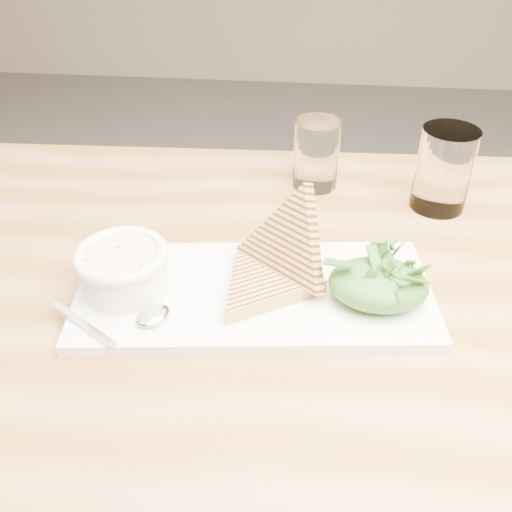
# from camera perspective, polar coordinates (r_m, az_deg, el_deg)

# --- Properties ---
(table_top) EXTENTS (1.21, 0.83, 0.04)m
(table_top) POSITION_cam_1_polar(r_m,az_deg,el_deg) (0.71, 6.11, -5.24)
(table_top) COLOR #9E7044
(table_top) RESTS_ON ground
(table_leg_bl) EXTENTS (0.06, 0.06, 0.71)m
(table_leg_bl) POSITION_cam_1_polar(r_m,az_deg,el_deg) (1.32, -18.86, -5.67)
(table_leg_bl) COLOR #9E7044
(table_leg_bl) RESTS_ON ground
(platter) EXTENTS (0.44, 0.24, 0.02)m
(platter) POSITION_cam_1_polar(r_m,az_deg,el_deg) (0.69, -0.17, -3.81)
(platter) COLOR white
(platter) RESTS_ON table_top
(soup_bowl) EXTENTS (0.10, 0.10, 0.04)m
(soup_bowl) POSITION_cam_1_polar(r_m,az_deg,el_deg) (0.69, -13.02, -1.72)
(soup_bowl) COLOR white
(soup_bowl) RESTS_ON platter
(soup) EXTENTS (0.09, 0.09, 0.01)m
(soup) POSITION_cam_1_polar(r_m,az_deg,el_deg) (0.67, -13.31, -0.04)
(soup) COLOR beige
(soup) RESTS_ON soup_bowl
(bowl_rim) EXTENTS (0.11, 0.11, 0.01)m
(bowl_rim) POSITION_cam_1_polar(r_m,az_deg,el_deg) (0.67, -13.33, 0.10)
(bowl_rim) COLOR white
(bowl_rim) RESTS_ON soup_bowl
(sandwich_flat) EXTENTS (0.21, 0.21, 0.02)m
(sandwich_flat) POSITION_cam_1_polar(r_m,az_deg,el_deg) (0.67, 0.71, -2.83)
(sandwich_flat) COLOR tan
(sandwich_flat) RESTS_ON platter
(sandwich_lean) EXTENTS (0.20, 0.20, 0.17)m
(sandwich_lean) POSITION_cam_1_polar(r_m,az_deg,el_deg) (0.67, 3.25, 1.35)
(sandwich_lean) COLOR tan
(sandwich_lean) RESTS_ON sandwich_flat
(salad_base) EXTENTS (0.11, 0.09, 0.04)m
(salad_base) POSITION_cam_1_polar(r_m,az_deg,el_deg) (0.67, 12.14, -2.78)
(salad_base) COLOR #1C4B16
(salad_base) RESTS_ON platter
(arugula_pile) EXTENTS (0.11, 0.10, 0.05)m
(arugula_pile) POSITION_cam_1_polar(r_m,az_deg,el_deg) (0.66, 12.19, -2.45)
(arugula_pile) COLOR #3C7529
(arugula_pile) RESTS_ON platter
(spoon_bowl) EXTENTS (0.05, 0.05, 0.01)m
(spoon_bowl) POSITION_cam_1_polar(r_m,az_deg,el_deg) (0.65, -10.27, -5.86)
(spoon_bowl) COLOR silver
(spoon_bowl) RESTS_ON platter
(spoon_handle) EXTENTS (0.09, 0.07, 0.00)m
(spoon_handle) POSITION_cam_1_polar(r_m,az_deg,el_deg) (0.66, -16.90, -6.47)
(spoon_handle) COLOR silver
(spoon_handle) RESTS_ON platter
(glass_near) EXTENTS (0.07, 0.07, 0.11)m
(glass_near) POSITION_cam_1_polar(r_m,az_deg,el_deg) (0.90, 6.05, 10.10)
(glass_near) COLOR white
(glass_near) RESTS_ON table_top
(glass_far) EXTENTS (0.08, 0.08, 0.12)m
(glass_far) POSITION_cam_1_polar(r_m,az_deg,el_deg) (0.88, 18.26, 8.22)
(glass_far) COLOR white
(glass_far) RESTS_ON table_top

